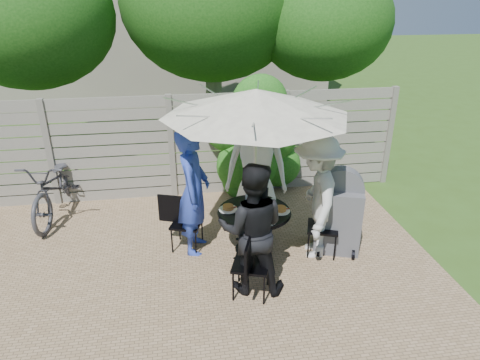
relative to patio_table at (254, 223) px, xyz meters
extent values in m
plane|color=#345219|center=(-1.08, -1.02, -0.45)|extent=(60.00, 60.00, 0.00)
cube|color=#9A7B59|center=(-1.08, -0.52, -0.44)|extent=(7.00, 6.00, 0.02)
cube|color=gray|center=(-1.08, 1.98, 0.47)|extent=(8.00, 0.10, 1.85)
ellipsoid|color=#155112|center=(0.32, 1.83, 0.45)|extent=(1.20, 0.70, 1.80)
cube|color=gray|center=(-1.08, 10.98, 2.05)|extent=(10.00, 6.00, 5.00)
ellipsoid|color=#164410|center=(-3.58, 3.98, 2.52)|extent=(3.20, 3.20, 2.72)
ellipsoid|color=#164410|center=(-0.08, 4.48, 2.73)|extent=(3.80, 3.80, 3.23)
ellipsoid|color=#164410|center=(2.12, 3.78, 2.38)|extent=(2.80, 2.80, 2.38)
cylinder|color=black|center=(0.00, 0.00, 0.18)|extent=(1.19, 1.19, 0.03)
cylinder|color=black|center=(0.00, 0.00, -0.14)|extent=(0.07, 0.07, 0.64)
cylinder|color=black|center=(0.00, 0.00, -0.44)|extent=(0.53, 0.53, 0.04)
cylinder|color=silver|center=(0.00, 0.00, 0.65)|extent=(0.04, 0.04, 2.20)
cone|color=beige|center=(0.00, 0.00, 1.70)|extent=(2.86, 2.86, 0.33)
cube|color=black|center=(0.21, 0.93, 0.00)|extent=(0.51, 0.51, 0.04)
cube|color=black|center=(0.25, 1.15, 0.24)|extent=(0.10, 0.44, 0.45)
imported|color=white|center=(0.18, 0.81, 0.50)|extent=(1.05, 0.80, 1.92)
cube|color=black|center=(-0.93, 0.21, -0.05)|extent=(0.51, 0.51, 0.03)
cube|color=black|center=(-1.11, 0.28, 0.17)|extent=(0.38, 0.16, 0.41)
imported|color=#2941B5|center=(-0.81, 0.18, 0.45)|extent=(0.57, 0.74, 1.81)
cube|color=black|center=(-0.21, -0.93, -0.02)|extent=(0.54, 0.54, 0.03)
cube|color=black|center=(-0.28, -1.13, 0.21)|extent=(0.17, 0.41, 0.44)
imported|color=black|center=(-0.18, -0.81, 0.39)|extent=(0.94, 0.80, 1.68)
cube|color=black|center=(0.93, -0.21, -0.03)|extent=(0.53, 0.53, 0.03)
cube|color=black|center=(1.12, -0.28, 0.19)|extent=(0.40, 0.16, 0.42)
imported|color=beige|center=(0.81, -0.18, 0.43)|extent=(0.89, 1.26, 1.76)
cylinder|color=white|center=(0.08, 0.35, 0.20)|extent=(0.26, 0.26, 0.01)
cylinder|color=#99612D|center=(0.08, 0.35, 0.24)|extent=(0.15, 0.15, 0.05)
cylinder|color=white|center=(-0.35, 0.08, 0.20)|extent=(0.26, 0.26, 0.01)
cylinder|color=#99612D|center=(-0.35, 0.08, 0.24)|extent=(0.15, 0.15, 0.05)
cylinder|color=white|center=(-0.08, -0.35, 0.20)|extent=(0.26, 0.26, 0.01)
cylinder|color=#99612D|center=(-0.08, -0.35, 0.24)|extent=(0.15, 0.15, 0.05)
cylinder|color=white|center=(0.35, -0.08, 0.20)|extent=(0.26, 0.26, 0.01)
cylinder|color=#99612D|center=(0.35, -0.08, 0.24)|extent=(0.15, 0.15, 0.05)
cylinder|color=white|center=(0.11, -0.33, 0.20)|extent=(0.24, 0.24, 0.01)
cylinder|color=#99612D|center=(0.11, -0.33, 0.24)|extent=(0.14, 0.14, 0.05)
cylinder|color=silver|center=(-0.05, 0.28, 0.27)|extent=(0.07, 0.07, 0.14)
cylinder|color=silver|center=(0.05, -0.28, 0.27)|extent=(0.07, 0.07, 0.14)
cylinder|color=silver|center=(0.28, 0.05, 0.27)|extent=(0.07, 0.07, 0.14)
cylinder|color=#59280C|center=(-0.05, 0.06, 0.28)|extent=(0.09, 0.09, 0.16)
cylinder|color=#C6B293|center=(0.15, 0.19, 0.26)|extent=(0.08, 0.08, 0.12)
imported|color=#333338|center=(-2.95, 1.58, 0.06)|extent=(0.93, 2.04, 1.03)
cube|color=#515155|center=(1.17, -0.13, 0.02)|extent=(0.74, 0.65, 0.95)
cylinder|color=#515155|center=(1.17, -0.13, 0.49)|extent=(0.65, 0.38, 0.63)
camera|label=1|loc=(-1.00, -5.08, 2.97)|focal=32.00mm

